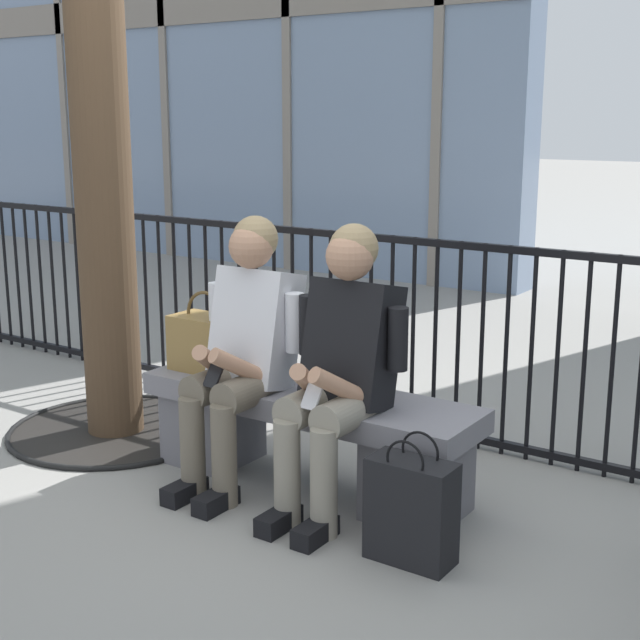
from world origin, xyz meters
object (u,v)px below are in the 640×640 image
(stone_bench, at_px, (307,428))
(seated_person_companion, at_px, (340,362))
(seated_person_with_phone, at_px, (243,344))
(shopping_bag, at_px, (411,510))
(handbag_on_bench, at_px, (206,342))

(stone_bench, xyz_separation_m, seated_person_companion, (0.26, -0.13, 0.38))
(seated_person_with_phone, height_order, seated_person_companion, same)
(seated_person_companion, height_order, shopping_bag, seated_person_companion)
(seated_person_with_phone, distance_m, handbag_on_bench, 0.35)
(stone_bench, xyz_separation_m, handbag_on_bench, (-0.58, -0.01, 0.32))
(stone_bench, relative_size, seated_person_with_phone, 1.32)
(stone_bench, height_order, handbag_on_bench, handbag_on_bench)
(handbag_on_bench, bearing_deg, seated_person_companion, -8.07)
(seated_person_with_phone, bearing_deg, shopping_bag, -13.34)
(stone_bench, relative_size, handbag_on_bench, 4.15)
(seated_person_with_phone, relative_size, seated_person_companion, 1.00)
(stone_bench, height_order, seated_person_companion, seated_person_companion)
(seated_person_companion, distance_m, handbag_on_bench, 0.85)
(stone_bench, distance_m, shopping_bag, 0.82)
(seated_person_with_phone, bearing_deg, stone_bench, 26.59)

